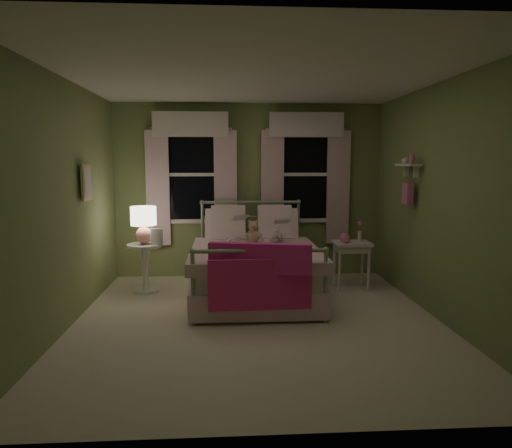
{
  "coord_description": "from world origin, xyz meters",
  "views": [
    {
      "loc": [
        -0.32,
        -4.79,
        1.73
      ],
      "look_at": [
        0.02,
        0.59,
        1.0
      ],
      "focal_mm": 32.0,
      "sensor_mm": 36.0,
      "label": 1
    }
  ],
  "objects": [
    {
      "name": "nightstand_left",
      "position": [
        -1.43,
        1.26,
        0.42
      ],
      "size": [
        0.46,
        0.46,
        0.65
      ],
      "color": "white",
      "rests_on": "ground"
    },
    {
      "name": "wall_shelf",
      "position": [
        1.9,
        0.7,
        1.52
      ],
      "size": [
        0.15,
        0.5,
        0.6
      ],
      "color": "white",
      "rests_on": "room_shell"
    },
    {
      "name": "bud_vase",
      "position": [
        1.49,
        1.31,
        0.79
      ],
      "size": [
        0.06,
        0.06,
        0.28
      ],
      "color": "white",
      "rests_on": "nightstand_right"
    },
    {
      "name": "teddy_bear",
      "position": [
        0.02,
        1.2,
        0.79
      ],
      "size": [
        0.23,
        0.19,
        0.31
      ],
      "color": "tan",
      "rests_on": "bed"
    },
    {
      "name": "room_shell",
      "position": [
        0.0,
        0.0,
        1.3
      ],
      "size": [
        4.2,
        4.2,
        4.2
      ],
      "color": "white",
      "rests_on": "ground"
    },
    {
      "name": "framed_picture",
      "position": [
        -1.95,
        0.6,
        1.5
      ],
      "size": [
        0.03,
        0.32,
        0.42
      ],
      "color": "beige",
      "rests_on": "room_shell"
    },
    {
      "name": "window_left",
      "position": [
        -0.85,
        2.03,
        1.62
      ],
      "size": [
        1.34,
        0.13,
        1.96
      ],
      "color": "black",
      "rests_on": "room_shell"
    },
    {
      "name": "book_right",
      "position": [
        0.3,
        1.11,
        0.92
      ],
      "size": [
        0.2,
        0.11,
        0.26
      ],
      "primitive_type": "imported",
      "rotation": [
        1.22,
        0.0,
        -0.01
      ],
      "color": "beige",
      "rests_on": "child_right"
    },
    {
      "name": "nightstand_right",
      "position": [
        1.37,
        1.26,
        0.55
      ],
      "size": [
        0.5,
        0.4,
        0.64
      ],
      "color": "white",
      "rests_on": "ground"
    },
    {
      "name": "pink_toy",
      "position": [
        1.27,
        1.25,
        0.71
      ],
      "size": [
        0.14,
        0.2,
        0.14
      ],
      "color": "pink",
      "rests_on": "nightstand_right"
    },
    {
      "name": "pink_throw",
      "position": [
        0.02,
        -0.09,
        0.61
      ],
      "size": [
        1.1,
        0.32,
        0.71
      ],
      "color": "#EE2E9F",
      "rests_on": "bed"
    },
    {
      "name": "book_left",
      "position": [
        -0.26,
        1.11,
        0.96
      ],
      "size": [
        0.22,
        0.16,
        0.26
      ],
      "primitive_type": "imported",
      "rotation": [
        1.22,
        0.0,
        0.22
      ],
      "color": "beige",
      "rests_on": "child_left"
    },
    {
      "name": "window_right",
      "position": [
        0.85,
        2.03,
        1.62
      ],
      "size": [
        1.34,
        0.13,
        1.96
      ],
      "color": "black",
      "rests_on": "room_shell"
    },
    {
      "name": "table_lamp",
      "position": [
        -1.43,
        1.26,
        0.95
      ],
      "size": [
        0.34,
        0.34,
        0.49
      ],
      "color": "#E09384",
      "rests_on": "nightstand_left"
    },
    {
      "name": "child_right",
      "position": [
        0.3,
        1.36,
        0.91
      ],
      "size": [
        0.34,
        0.27,
        0.69
      ],
      "primitive_type": "imported",
      "rotation": [
        0.0,
        0.0,
        3.12
      ],
      "color": "#F7D1DD",
      "rests_on": "bed"
    },
    {
      "name": "book_nightstand",
      "position": [
        -1.33,
        1.18,
        0.66
      ],
      "size": [
        0.21,
        0.26,
        0.02
      ],
      "primitive_type": "imported",
      "rotation": [
        0.0,
        0.0,
        -0.23
      ],
      "color": "beige",
      "rests_on": "nightstand_left"
    },
    {
      "name": "bed",
      "position": [
        0.02,
        0.93,
        0.38
      ],
      "size": [
        1.58,
        2.04,
        1.18
      ],
      "color": "white",
      "rests_on": "ground"
    },
    {
      "name": "child_left",
      "position": [
        -0.26,
        1.36,
        0.93
      ],
      "size": [
        0.3,
        0.24,
        0.72
      ],
      "primitive_type": "imported",
      "rotation": [
        0.0,
        0.0,
        2.85
      ],
      "color": "#F7D1DD",
      "rests_on": "bed"
    }
  ]
}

